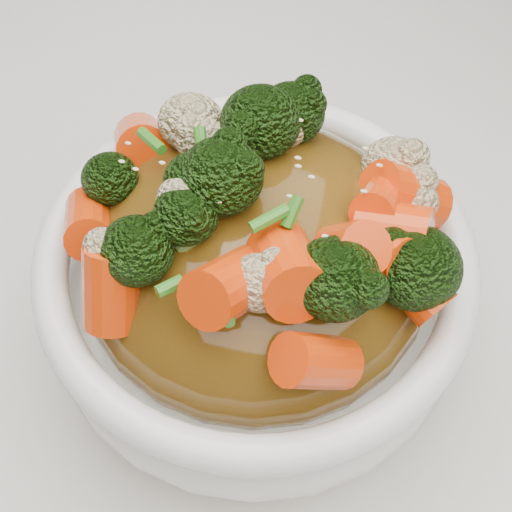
% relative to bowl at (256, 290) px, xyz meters
% --- Properties ---
extents(tablecloth, '(1.20, 0.80, 0.04)m').
position_rel_bowl_xyz_m(tablecloth, '(0.03, -0.00, -0.06)').
color(tablecloth, silver).
rests_on(tablecloth, dining_table).
extents(bowl, '(0.28, 0.28, 0.08)m').
position_rel_bowl_xyz_m(bowl, '(0.00, 0.00, 0.00)').
color(bowl, white).
rests_on(bowl, tablecloth).
extents(sauce_base, '(0.22, 0.22, 0.09)m').
position_rel_bowl_xyz_m(sauce_base, '(0.00, 0.00, 0.03)').
color(sauce_base, '#53370E').
rests_on(sauce_base, bowl).
extents(carrots, '(0.22, 0.22, 0.05)m').
position_rel_bowl_xyz_m(carrots, '(0.00, 0.00, 0.09)').
color(carrots, '#EE3E07').
rests_on(carrots, sauce_base).
extents(broccoli, '(0.22, 0.22, 0.04)m').
position_rel_bowl_xyz_m(broccoli, '(0.00, 0.00, 0.09)').
color(broccoli, black).
rests_on(broccoli, sauce_base).
extents(cauliflower, '(0.22, 0.22, 0.04)m').
position_rel_bowl_xyz_m(cauliflower, '(0.00, 0.00, 0.09)').
color(cauliflower, beige).
rests_on(cauliflower, sauce_base).
extents(scallions, '(0.17, 0.17, 0.02)m').
position_rel_bowl_xyz_m(scallions, '(0.00, 0.00, 0.09)').
color(scallions, '#2C711A').
rests_on(scallions, sauce_base).
extents(sesame_seeds, '(0.20, 0.20, 0.01)m').
position_rel_bowl_xyz_m(sesame_seeds, '(0.00, 0.00, 0.09)').
color(sesame_seeds, beige).
rests_on(sesame_seeds, sauce_base).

